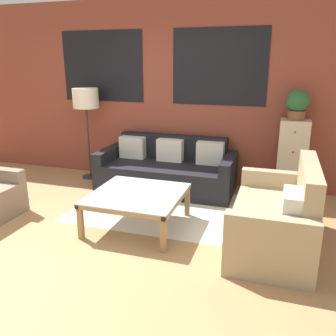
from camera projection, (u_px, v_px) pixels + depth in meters
ground_plane at (85, 245)px, 3.79m from camera, size 16.00×16.00×0.00m
wall_back_brick at (159, 93)px, 5.61m from camera, size 8.40×0.09×2.80m
rug at (155, 207)px, 4.78m from camera, size 2.04×1.60×0.00m
couch_dark at (167, 171)px, 5.41m from camera, size 2.03×0.88×0.78m
settee_vintage at (277, 219)px, 3.69m from camera, size 0.80×1.51×0.92m
coffee_table at (137, 197)px, 4.13m from camera, size 1.03×1.03×0.42m
floor_lamp at (86, 101)px, 5.65m from camera, size 0.41×0.41×1.48m
drawer_cabinet at (292, 159)px, 5.02m from camera, size 0.40×0.37×1.11m
potted_plant at (297, 104)px, 4.80m from camera, size 0.30×0.30×0.41m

